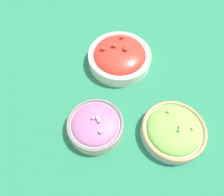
# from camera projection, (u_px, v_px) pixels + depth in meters

# --- Properties ---
(ground_plane) EXTENTS (3.00, 3.00, 0.00)m
(ground_plane) POSITION_uv_depth(u_px,v_px,m) (112.00, 103.00, 0.73)
(ground_plane) COLOR #23704C
(bowl_red_onion) EXTENTS (0.17, 0.17, 0.06)m
(bowl_red_onion) POSITION_uv_depth(u_px,v_px,m) (95.00, 125.00, 0.66)
(bowl_red_onion) COLOR beige
(bowl_red_onion) RESTS_ON ground_plane
(bowl_lettuce) EXTENTS (0.19, 0.19, 0.07)m
(bowl_lettuce) POSITION_uv_depth(u_px,v_px,m) (174.00, 130.00, 0.65)
(bowl_lettuce) COLOR #B2C1CC
(bowl_lettuce) RESTS_ON ground_plane
(bowl_cherry_tomatoes) EXTENTS (0.23, 0.23, 0.09)m
(bowl_cherry_tomatoes) POSITION_uv_depth(u_px,v_px,m) (120.00, 56.00, 0.79)
(bowl_cherry_tomatoes) COLOR silver
(bowl_cherry_tomatoes) RESTS_ON ground_plane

